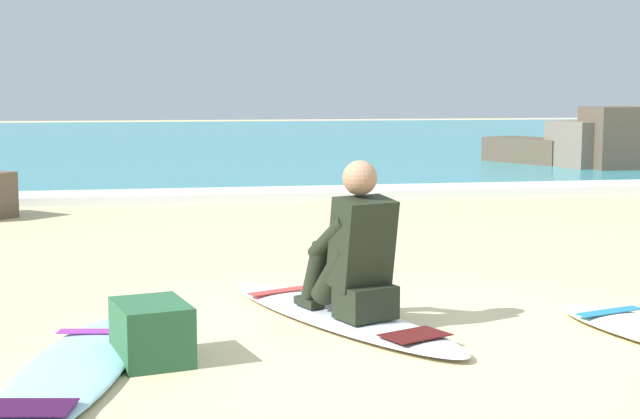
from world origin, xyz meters
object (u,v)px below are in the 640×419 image
surfboard_main (337,315)px  beach_bag (152,332)px  surfboard_spare_near (73,369)px  surfer_seated (355,256)px

surfboard_main → beach_bag: (-1.15, -0.70, 0.12)m
surfboard_spare_near → surfboard_main: bearing=29.8°
surfboard_main → surfer_seated: bearing=-64.5°
surfer_seated → surfboard_main: bearing=115.5°
surfer_seated → surfboard_spare_near: size_ratio=0.42×
surfboard_main → beach_bag: beach_bag is taller
surfboard_spare_near → beach_bag: beach_bag is taller
surfboard_main → surfboard_spare_near: same height
surfboard_spare_near → beach_bag: 0.46m
surfboard_main → surfer_seated: (0.08, -0.16, 0.40)m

